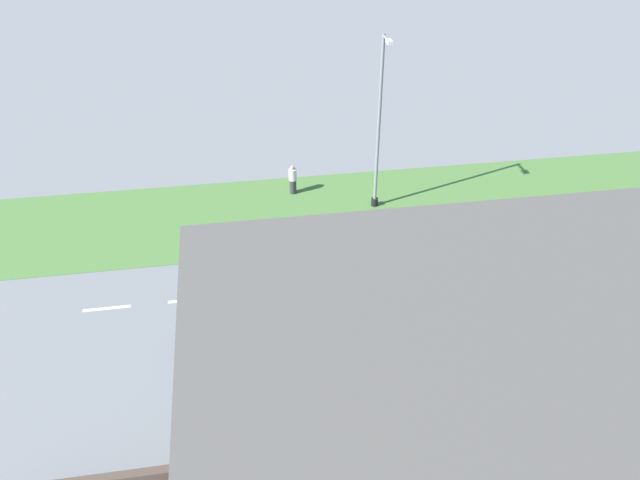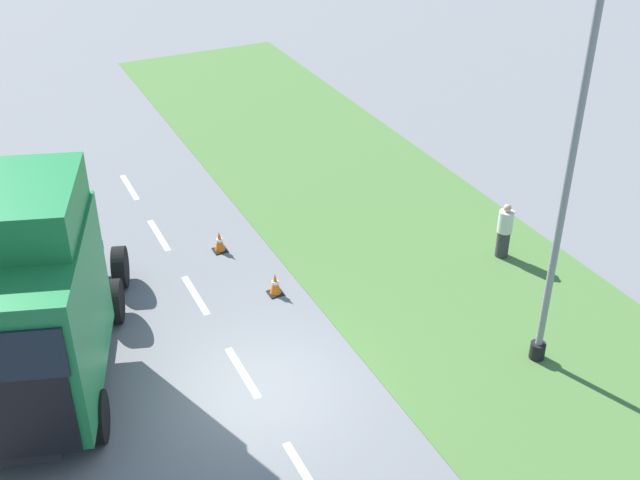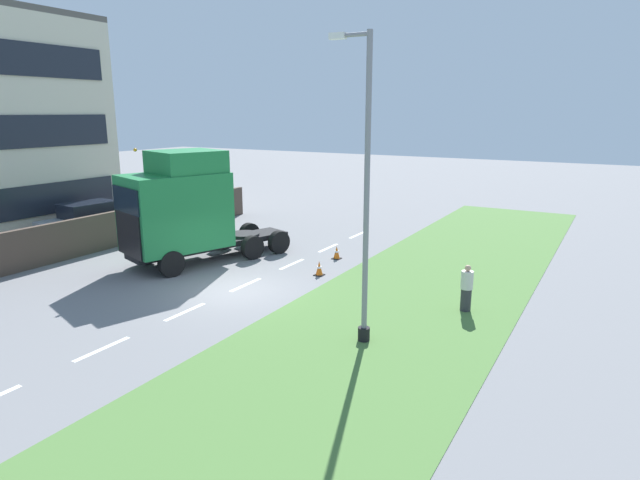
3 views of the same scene
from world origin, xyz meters
name	(u,v)px [view 2 (image 2 of 3)]	position (x,y,z in m)	size (l,w,h in m)	color
ground_plane	(255,392)	(0.00, 0.00, 0.00)	(120.00, 120.00, 0.00)	slate
grass_verge	(492,317)	(-6.00, 0.00, 0.01)	(7.00, 44.00, 0.01)	#4C7538
lane_markings	(243,372)	(0.00, -0.70, 0.00)	(0.16, 21.00, 0.00)	white
lorry_cab	(26,305)	(3.91, -1.62, 2.40)	(4.67, 7.58, 4.91)	black
lamp_post	(561,205)	(-5.91, 1.66, 3.84)	(1.29, 0.34, 8.29)	black
pedestrian	(504,231)	(-7.84, -2.10, 0.75)	(0.39, 0.39, 1.55)	#333338
traffic_cone_lead	(275,284)	(-1.79, -3.10, 0.28)	(0.36, 0.36, 0.58)	black
traffic_cone_trailing	(220,242)	(-1.25, -5.60, 0.28)	(0.36, 0.36, 0.58)	black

